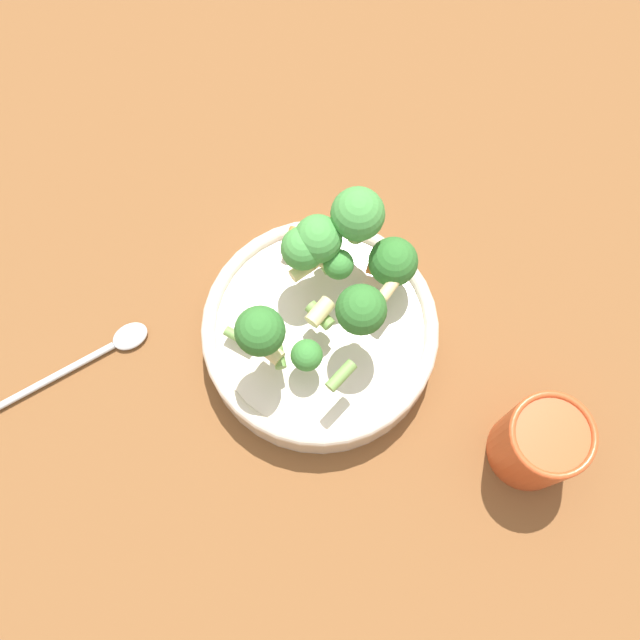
{
  "coord_description": "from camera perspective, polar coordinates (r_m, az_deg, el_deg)",
  "views": [
    {
      "loc": [
        -0.12,
        0.19,
        0.71
      ],
      "look_at": [
        0.0,
        0.0,
        0.06
      ],
      "focal_mm": 42.0,
      "sensor_mm": 36.0,
      "label": 1
    }
  ],
  "objects": [
    {
      "name": "ground_plane",
      "position": [
        0.74,
        0.0,
        -1.6
      ],
      "size": [
        3.0,
        3.0,
        0.0
      ],
      "primitive_type": "plane",
      "color": "brown"
    },
    {
      "name": "bowl",
      "position": [
        0.72,
        0.0,
        -0.99
      ],
      "size": [
        0.22,
        0.22,
        0.05
      ],
      "color": "beige",
      "rests_on": "ground_plane"
    },
    {
      "name": "pasta_salad",
      "position": [
        0.65,
        1.14,
        3.73
      ],
      "size": [
        0.13,
        0.18,
        0.1
      ],
      "color": "#8CB766",
      "rests_on": "bowl"
    },
    {
      "name": "cup",
      "position": [
        0.7,
        16.39,
        -8.96
      ],
      "size": [
        0.08,
        0.08,
        0.09
      ],
      "color": "#CC4C23",
      "rests_on": "ground_plane"
    },
    {
      "name": "spoon",
      "position": [
        0.77,
        -17.13,
        -2.77
      ],
      "size": [
        0.1,
        0.18,
        0.01
      ],
      "rotation": [
        0.0,
        0.0,
        10.52
      ],
      "color": "silver",
      "rests_on": "ground_plane"
    }
  ]
}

